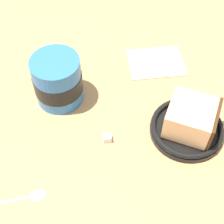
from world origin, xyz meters
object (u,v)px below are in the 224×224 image
cake_slice (191,118)px  sugar_cube (107,138)px  teaspoon (26,197)px  folded_napkin (156,62)px  tea_mug (58,80)px  small_plate (187,128)px

cake_slice → sugar_cube: bearing=15.9°
teaspoon → sugar_cube: (-11.78, -13.52, 0.38)cm
cake_slice → folded_napkin: cake_slice is taller
tea_mug → sugar_cube: 15.26cm
small_plate → tea_mug: bearing=-10.5°
small_plate → folded_napkin: size_ratio=1.14×
small_plate → teaspoon: size_ratio=1.17×
teaspoon → folded_napkin: (-19.38, -35.56, -0.05)cm
sugar_cube → tea_mug: bearing=-38.9°
folded_napkin → tea_mug: bearing=34.1°
cake_slice → folded_napkin: 19.67cm
small_plate → cake_slice: 3.32cm
small_plate → tea_mug: (26.09, -4.86, 4.03)cm
cake_slice → teaspoon: size_ratio=0.87×
folded_napkin → sugar_cube: bearing=71.0°
teaspoon → folded_napkin: 40.50cm
teaspoon → folded_napkin: bearing=-118.6°
tea_mug → sugar_cube: bearing=141.1°
tea_mug → small_plate: bearing=169.5°
small_plate → tea_mug: tea_mug is taller
tea_mug → sugar_cube: size_ratio=8.39×
sugar_cube → cake_slice: bearing=-164.1°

